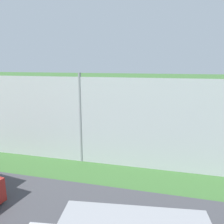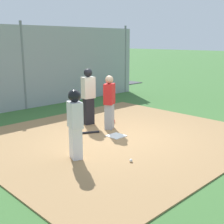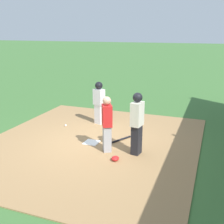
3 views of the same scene
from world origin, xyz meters
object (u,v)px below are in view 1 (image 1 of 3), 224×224
object	(u,v)px
catcher	(104,114)
runner	(145,111)
umpire	(101,116)
catcher_mask	(93,129)
baseball	(135,120)
home_plate	(113,125)
baseball_bat	(118,129)

from	to	relation	value
catcher	runner	xyz separation A→B (m)	(2.17, 1.17, 0.05)
catcher	runner	world-z (taller)	catcher
umpire	catcher_mask	bearing A→B (deg)	65.27
runner	catcher_mask	bearing A→B (deg)	50.15
umpire	baseball	world-z (taller)	umpire
catcher_mask	baseball	size ratio (longest dim) A/B	3.24
catcher_mask	umpire	bearing A→B (deg)	-33.37
runner	baseball	size ratio (longest dim) A/B	21.31
catcher	baseball	size ratio (longest dim) A/B	21.72
home_plate	baseball_bat	bearing A→B (deg)	-58.25
umpire	catcher_mask	xyz separation A→B (m)	(-0.62, 0.41, -0.87)
home_plate	baseball_bat	size ratio (longest dim) A/B	0.52
umpire	baseball_bat	size ratio (longest dim) A/B	2.09
runner	catcher_mask	distance (m)	3.24
runner	baseball	distance (m)	1.51
runner	catcher_mask	xyz separation A→B (m)	(-2.69, -1.61, -0.83)
runner	catcher	bearing A→B (deg)	47.60
baseball	home_plate	bearing A→B (deg)	-125.21
catcher_mask	baseball	bearing A→B (deg)	53.15
runner	baseball_bat	bearing A→B (deg)	63.81
umpire	baseball_bat	distance (m)	1.39
runner	baseball	bearing A→B (deg)	-35.45
umpire	baseball	size ratio (longest dim) A/B	23.83
baseball_bat	umpire	bearing A→B (deg)	-107.69
baseball_bat	catcher_mask	xyz separation A→B (m)	(-1.38, -0.32, 0.03)
catcher	catcher_mask	world-z (taller)	catcher
runner	home_plate	bearing A→B (deg)	34.89
baseball	catcher_mask	bearing A→B (deg)	-126.85
home_plate	catcher_mask	bearing A→B (deg)	-129.00
catcher_mask	runner	bearing A→B (deg)	30.85
baseball	runner	bearing A→B (deg)	-54.75
catcher	runner	bearing A→B (deg)	-90.88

